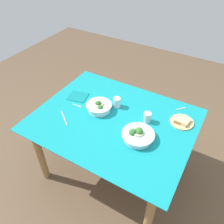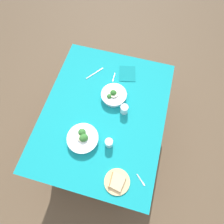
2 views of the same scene
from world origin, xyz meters
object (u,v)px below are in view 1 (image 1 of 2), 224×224
object	(u,v)px
table_knife_left	(64,118)
bread_side_plate	(182,121)
broccoli_bowl_near	(138,135)
napkin_folded_upper	(78,96)
water_glass_center	(117,102)
water_glass_side	(147,117)
broccoli_bowl_far	(99,107)
fork_by_far_bowl	(181,109)
fork_by_near_bowl	(77,106)

from	to	relation	value
table_knife_left	bread_side_plate	bearing A→B (deg)	63.46
broccoli_bowl_near	napkin_folded_upper	distance (m)	0.76
water_glass_center	water_glass_side	size ratio (longest dim) A/B	1.03
water_glass_center	napkin_folded_upper	size ratio (longest dim) A/B	0.53
water_glass_side	napkin_folded_upper	distance (m)	0.72
bread_side_plate	table_knife_left	world-z (taller)	bread_side_plate
broccoli_bowl_far	water_glass_side	bearing A→B (deg)	10.17
water_glass_center	table_knife_left	distance (m)	0.49
bread_side_plate	water_glass_center	size ratio (longest dim) A/B	2.10
water_glass_center	water_glass_side	xyz separation A→B (m)	(0.32, -0.05, -0.00)
table_knife_left	napkin_folded_upper	distance (m)	0.32
fork_by_far_bowl	fork_by_near_bowl	world-z (taller)	same
fork_by_far_bowl	table_knife_left	bearing A→B (deg)	168.57
fork_by_near_bowl	table_knife_left	xyz separation A→B (m)	(0.00, -0.19, -0.00)
water_glass_center	fork_by_near_bowl	xyz separation A→B (m)	(-0.32, -0.18, -0.04)
broccoli_bowl_near	table_knife_left	bearing A→B (deg)	-170.69
broccoli_bowl_far	water_glass_center	xyz separation A→B (m)	(0.11, 0.13, 0.01)
water_glass_side	broccoli_bowl_near	bearing A→B (deg)	-85.93
broccoli_bowl_near	table_knife_left	xyz separation A→B (m)	(-0.66, -0.11, -0.03)
fork_by_far_bowl	water_glass_center	bearing A→B (deg)	158.33
broccoli_bowl_far	table_knife_left	size ratio (longest dim) A/B	1.14
bread_side_plate	fork_by_far_bowl	bearing A→B (deg)	107.87
fork_by_far_bowl	table_knife_left	xyz separation A→B (m)	(-0.85, -0.64, -0.00)
broccoli_bowl_far	table_knife_left	xyz separation A→B (m)	(-0.21, -0.25, -0.04)
fork_by_near_bowl	napkin_folded_upper	xyz separation A→B (m)	(-0.08, 0.12, 0.00)
broccoli_bowl_near	table_knife_left	distance (m)	0.67
broccoli_bowl_far	table_knife_left	world-z (taller)	broccoli_bowl_far
water_glass_side	fork_by_far_bowl	bearing A→B (deg)	56.61
table_knife_left	napkin_folded_upper	world-z (taller)	napkin_folded_upper
broccoli_bowl_near	bread_side_plate	xyz separation A→B (m)	(0.25, 0.35, -0.02)
broccoli_bowl_far	bread_side_plate	size ratio (longest dim) A/B	1.16
water_glass_center	fork_by_near_bowl	size ratio (longest dim) A/B	0.96
broccoli_bowl_far	napkin_folded_upper	world-z (taller)	broccoli_bowl_far
water_glass_center	fork_by_far_bowl	size ratio (longest dim) A/B	1.14
fork_by_near_bowl	table_knife_left	size ratio (longest dim) A/B	0.49
broccoli_bowl_near	water_glass_center	bearing A→B (deg)	141.84
bread_side_plate	table_knife_left	bearing A→B (deg)	-153.01
fork_by_far_bowl	table_knife_left	distance (m)	1.06
bread_side_plate	water_glass_side	xyz separation A→B (m)	(-0.26, -0.14, 0.03)
broccoli_bowl_far	broccoli_bowl_near	distance (m)	0.47
fork_by_near_bowl	napkin_folded_upper	world-z (taller)	napkin_folded_upper
bread_side_plate	fork_by_near_bowl	distance (m)	0.94
bread_side_plate	broccoli_bowl_far	bearing A→B (deg)	-163.00
water_glass_side	fork_by_far_bowl	xyz separation A→B (m)	(0.21, 0.31, -0.04)
bread_side_plate	table_knife_left	xyz separation A→B (m)	(-0.91, -0.46, -0.01)
table_knife_left	water_glass_center	bearing A→B (deg)	85.88
fork_by_near_bowl	water_glass_side	bearing A→B (deg)	9.06
water_glass_side	table_knife_left	bearing A→B (deg)	-153.09
fork_by_near_bowl	napkin_folded_upper	distance (m)	0.14
bread_side_plate	fork_by_far_bowl	xyz separation A→B (m)	(-0.06, 0.18, -0.01)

